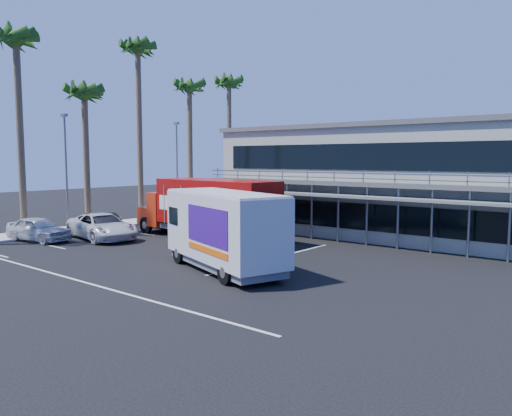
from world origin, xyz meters
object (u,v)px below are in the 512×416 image
Objects in this scene: red_truck at (208,207)px; white_van at (224,229)px; parked_car_b at (104,226)px; parked_car_a at (38,229)px.

white_van is at bearing -36.29° from red_truck.
red_truck reaches higher than parked_car_b.
parked_car_a is (-14.49, -1.22, -1.15)m from white_van.
parked_car_b is (-5.56, -3.86, -1.29)m from red_truck.
white_van is 1.74× the size of parked_car_a.
parked_car_b is at bearing -169.58° from white_van.
red_truck is 6.89m from parked_car_b.
parked_car_a is (-7.73, -7.06, -1.33)m from red_truck.
parked_car_b is (-12.33, 1.98, -1.11)m from white_van.
red_truck is 2.35× the size of parked_car_b.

